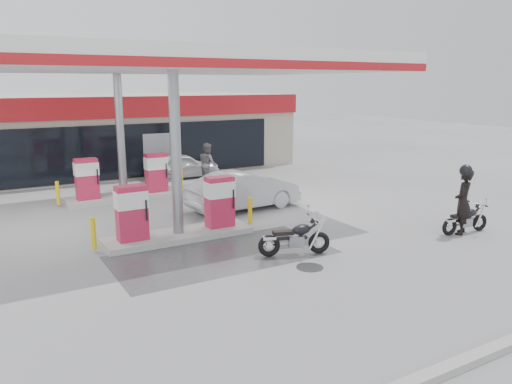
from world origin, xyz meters
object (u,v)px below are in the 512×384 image
at_px(sedan_white, 183,166).
at_px(attendant, 208,164).
at_px(parked_motorcycle, 296,239).
at_px(pump_island_far, 123,182).
at_px(hatchback_silver, 244,190).
at_px(main_motorcycle, 466,220).
at_px(pump_island_near, 178,216).
at_px(biker_main, 463,202).

bearing_deg(sedan_white, attendant, -165.06).
bearing_deg(sedan_white, parked_motorcycle, 174.82).
bearing_deg(sedan_white, pump_island_far, 132.08).
relative_size(parked_motorcycle, attendant, 1.03).
bearing_deg(parked_motorcycle, hatchback_silver, 95.52).
relative_size(main_motorcycle, parked_motorcycle, 0.92).
xyz_separation_m(sedan_white, attendant, (0.44, -1.99, 0.35)).
bearing_deg(pump_island_far, main_motorcycle, -51.26).
distance_m(pump_island_near, hatchback_silver, 4.10).
distance_m(sedan_white, hatchback_silver, 7.01).
relative_size(pump_island_far, hatchback_silver, 1.19).
bearing_deg(attendant, pump_island_near, 151.26).
bearing_deg(biker_main, pump_island_far, -83.77).
distance_m(main_motorcycle, biker_main, 0.65).
height_order(main_motorcycle, parked_motorcycle, parked_motorcycle).
height_order(main_motorcycle, hatchback_silver, hatchback_silver).
xyz_separation_m(biker_main, attendant, (-3.53, 11.19, -0.07)).
bearing_deg(main_motorcycle, sedan_white, 114.16).
bearing_deg(main_motorcycle, hatchback_silver, 133.00).
height_order(sedan_white, attendant, attendant).
relative_size(pump_island_near, parked_motorcycle, 2.61).
bearing_deg(pump_island_near, biker_main, -26.95).
height_order(pump_island_near, main_motorcycle, pump_island_near).
xyz_separation_m(pump_island_near, hatchback_silver, (3.46, 2.20, -0.00)).
relative_size(pump_island_near, main_motorcycle, 2.85).
xyz_separation_m(main_motorcycle, biker_main, (-0.19, 0.02, 0.62)).
height_order(pump_island_near, attendant, attendant).
distance_m(parked_motorcycle, attendant, 10.44).
height_order(pump_island_far, main_motorcycle, pump_island_far).
distance_m(main_motorcycle, sedan_white, 13.84).
distance_m(attendant, hatchback_silver, 5.09).
height_order(pump_island_far, biker_main, biker_main).
xyz_separation_m(biker_main, hatchback_silver, (-4.37, 6.18, -0.32)).
bearing_deg(pump_island_far, parked_motorcycle, -76.10).
height_order(main_motorcycle, sedan_white, sedan_white).
distance_m(pump_island_far, hatchback_silver, 5.14).
relative_size(parked_motorcycle, hatchback_silver, 0.46).
height_order(biker_main, attendant, biker_main).
relative_size(pump_island_near, attendant, 2.68).
distance_m(pump_island_far, parked_motorcycle, 9.29).
distance_m(pump_island_near, main_motorcycle, 8.97).
relative_size(pump_island_far, attendant, 2.68).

